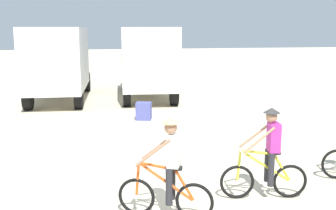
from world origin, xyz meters
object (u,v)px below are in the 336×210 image
at_px(box_truck_white_box, 147,59).
at_px(box_truck_avon_van, 59,60).
at_px(supply_crate, 144,111).
at_px(cyclist_cowboy_hat, 268,157).
at_px(cyclist_orange_shirt, 168,172).

bearing_deg(box_truck_white_box, box_truck_avon_van, -179.07).
height_order(box_truck_white_box, supply_crate, box_truck_white_box).
distance_m(box_truck_avon_van, cyclist_cowboy_hat, 13.34).
bearing_deg(cyclist_cowboy_hat, supply_crate, 100.69).
distance_m(box_truck_avon_van, supply_crate, 6.05).
distance_m(cyclist_orange_shirt, cyclist_cowboy_hat, 2.12).
bearing_deg(box_truck_white_box, cyclist_orange_shirt, -96.33).
bearing_deg(cyclist_cowboy_hat, cyclist_orange_shirt, -166.74).
height_order(cyclist_orange_shirt, cyclist_cowboy_hat, same).
height_order(box_truck_avon_van, cyclist_cowboy_hat, box_truck_avon_van).
distance_m(box_truck_avon_van, cyclist_orange_shirt, 13.23).
height_order(box_truck_avon_van, supply_crate, box_truck_avon_van).
bearing_deg(cyclist_orange_shirt, cyclist_cowboy_hat, 13.26).
bearing_deg(box_truck_avon_van, box_truck_white_box, 0.93).
relative_size(cyclist_orange_shirt, supply_crate, 2.86).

